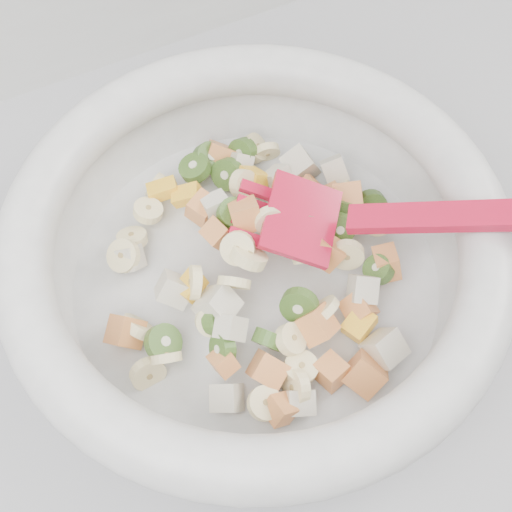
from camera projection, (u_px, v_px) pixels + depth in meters
name	position (u px, v px, depth m)	size (l,w,h in m)	color
counter	(183.00, 460.00, 0.89)	(2.00, 0.60, 0.90)	#9D9DA2
mixing_bowl	(257.00, 250.00, 0.47)	(0.42, 0.37, 0.14)	silver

